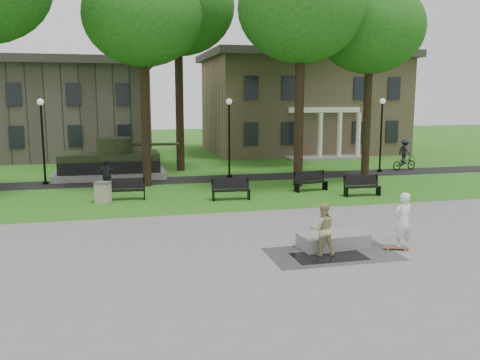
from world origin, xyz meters
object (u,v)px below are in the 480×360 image
Objects in this scene: concrete_block at (333,241)px; friend_watching at (323,229)px; park_bench_0 at (126,189)px; trash_bin at (103,192)px; skateboarder at (403,220)px; cyclist at (404,157)px.

friend_watching is at bearing -135.16° from concrete_block.
park_bench_0 is 1.14m from trash_bin.
skateboarder is at bearing -14.96° from concrete_block.
concrete_block is 11.75m from trash_bin.
concrete_block is 19.37m from cyclist.
concrete_block is 2.29m from skateboarder.
trash_bin is (-7.39, 9.14, 0.24)m from concrete_block.
cyclist is 19.05m from park_bench_0.
cyclist reaches higher than park_bench_0.
cyclist reaches higher than skateboarder.
concrete_block is 1.06× the size of cyclist.
skateboarder is at bearing -45.60° from trash_bin.
concrete_block is 11.53m from park_bench_0.
park_bench_0 reaches higher than trash_bin.
park_bench_0 is (-8.47, 10.19, -0.40)m from skateboarder.
cyclist reaches higher than trash_bin.
friend_watching is at bearing -57.98° from park_bench_0.
park_bench_0 is at bearing 123.43° from concrete_block.
friend_watching is at bearing -55.50° from trash_bin.
trash_bin is at bearing -151.78° from park_bench_0.
trash_bin is (-19.20, -6.20, -0.37)m from cyclist.
friend_watching is at bearing -6.20° from skateboarder.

